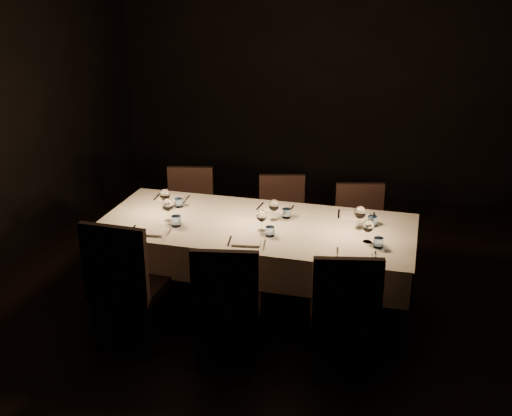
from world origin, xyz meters
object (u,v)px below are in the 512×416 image
(dining_table, at_px, (256,233))
(chair_far_left, at_px, (190,210))
(chair_far_center, at_px, (282,218))
(chair_near_left, at_px, (125,279))
(chair_near_center, at_px, (227,300))
(chair_near_right, at_px, (345,308))
(chair_far_right, at_px, (360,229))

(dining_table, bearing_deg, chair_far_left, 138.11)
(chair_far_left, bearing_deg, chair_far_center, -8.79)
(chair_near_left, relative_size, chair_far_left, 1.15)
(chair_near_center, height_order, chair_far_left, chair_near_center)
(chair_near_left, height_order, chair_near_right, chair_near_left)
(chair_near_center, bearing_deg, chair_far_right, -126.13)
(chair_near_center, height_order, chair_far_right, chair_near_center)
(chair_near_center, xyz_separation_m, chair_near_right, (0.81, 0.10, -0.00))
(dining_table, distance_m, chair_near_right, 1.12)
(chair_far_left, bearing_deg, chair_near_right, -54.20)
(chair_far_right, bearing_deg, chair_near_right, -102.09)
(dining_table, xyz_separation_m, chair_near_right, (0.82, -0.74, -0.16))
(chair_near_right, bearing_deg, chair_near_center, -4.92)
(chair_near_left, distance_m, chair_near_center, 0.79)
(chair_far_left, distance_m, chair_far_right, 1.62)
(chair_near_center, bearing_deg, chair_far_left, -72.39)
(chair_near_right, bearing_deg, chair_far_left, -53.98)
(dining_table, distance_m, chair_far_left, 1.17)
(chair_near_left, distance_m, chair_far_left, 1.58)
(chair_near_center, distance_m, chair_far_right, 1.75)
(dining_table, distance_m, chair_near_left, 1.12)
(chair_far_right, bearing_deg, chair_far_center, 159.16)
(chair_near_center, distance_m, chair_far_left, 1.84)
(dining_table, xyz_separation_m, chair_near_left, (-0.77, -0.81, -0.12))
(chair_near_center, bearing_deg, chair_far_center, -101.42)
(chair_far_center, bearing_deg, chair_far_left, 168.79)
(dining_table, xyz_separation_m, chair_far_left, (-0.86, 0.77, -0.19))
(chair_near_center, distance_m, chair_near_right, 0.81)
(chair_near_center, xyz_separation_m, chair_far_right, (0.75, 1.59, -0.03))
(dining_table, relative_size, chair_near_center, 2.63)
(chair_far_center, relative_size, chair_far_right, 0.99)
(chair_near_left, distance_m, chair_near_right, 1.60)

